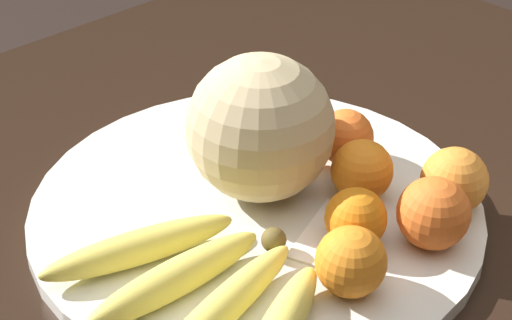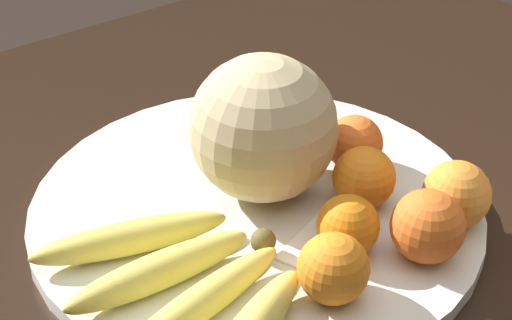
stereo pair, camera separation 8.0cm
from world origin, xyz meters
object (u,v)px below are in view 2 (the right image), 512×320
Objects in this scene: banana_bunch at (182,285)px; orange_back_left at (355,143)px; orange_front_right at (428,226)px; orange_front_left at (364,178)px; orange_back_right at (333,269)px; melon at (266,130)px; orange_mid_center at (348,226)px; fruit_bowl at (256,209)px; orange_top_small at (456,195)px; kitchen_table at (189,310)px; produce_tag at (316,236)px.

orange_back_left reaches higher than banana_bunch.
orange_front_right is at bearing -106.67° from orange_back_left.
orange_back_right is at bearing -143.04° from orange_front_left.
melon is at bearing 168.81° from orange_back_left.
orange_front_left is at bearing 36.65° from orange_mid_center.
melon is at bearing 73.64° from orange_back_right.
orange_front_right is 1.18× the size of orange_mid_center.
fruit_bowl is 7.19× the size of orange_back_right.
orange_top_small reaches higher than orange_mid_center.
orange_front_right is at bearing -162.14° from orange_top_small.
melon reaches higher than kitchen_table.
orange_mid_center is at bearing 37.32° from orange_back_right.
produce_tag is (-0.07, -0.01, -0.03)m from orange_front_left.
orange_front_left is at bearing -123.61° from orange_back_left.
orange_mid_center is at bearing 137.62° from orange_front_right.
orange_front_right is at bearing -48.32° from kitchen_table.
orange_mid_center reaches higher than produce_tag.
fruit_bowl is at bearing 116.06° from orange_front_right.
orange_front_left is (0.08, -0.06, 0.04)m from fruit_bowl.
kitchen_table is at bearing 173.00° from orange_back_left.
kitchen_table is at bearing 129.02° from orange_mid_center.
orange_back_right reaches higher than fruit_bowl.
orange_back_left is (0.04, 0.14, -0.00)m from orange_front_right.
kitchen_table is 0.24m from orange_back_left.
orange_mid_center is 0.88× the size of orange_top_small.
orange_back_right is (0.05, -0.16, 0.14)m from kitchen_table.
melon is at bearing 108.92° from orange_front_right.
orange_mid_center is (0.02, -0.10, 0.04)m from fruit_bowl.
melon is 2.34× the size of orange_back_right.
banana_bunch is 4.14× the size of orange_back_right.
orange_back_right is (-0.14, -0.13, 0.00)m from orange_back_left.
orange_back_right is at bearing 174.96° from orange_front_right.
orange_front_left reaches higher than kitchen_table.
banana_bunch is 2.52× the size of produce_tag.
melon is 0.10m from orange_front_left.
fruit_bowl is (0.07, -0.01, 0.10)m from kitchen_table.
orange_back_left is (0.03, 0.05, -0.00)m from orange_front_left.
produce_tag is at bearing 108.62° from orange_mid_center.
orange_back_right is (-0.05, -0.04, 0.00)m from orange_mid_center.
melon is at bearing 127.92° from orange_top_small.
orange_mid_center is 0.56× the size of produce_tag.
melon is at bearing -154.92° from banana_bunch.
orange_top_small reaches higher than orange_back_left.
fruit_bowl is 7.77× the size of orange_mid_center.
banana_bunch is at bearing 159.26° from produce_tag.
orange_back_left is at bearing -11.19° from melon.
orange_back_left is at bearing 43.04° from orange_back_right.
orange_front_right is 1.15× the size of orange_back_left.
orange_top_small is (0.13, -0.13, 0.04)m from fruit_bowl.
kitchen_table is 13.51× the size of produce_tag.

